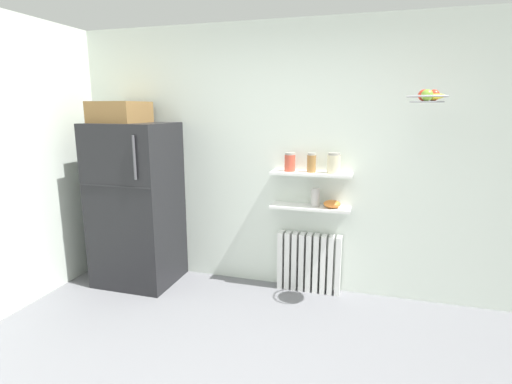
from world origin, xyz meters
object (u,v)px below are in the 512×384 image
Objects in this scene: storage_jar_2 at (334,163)px; shelf_bowl at (332,204)px; storage_jar_1 at (311,163)px; storage_jar_0 at (290,162)px; refrigerator at (136,200)px; vase at (315,197)px; radiator at (309,262)px; hanging_fruit_basket at (428,97)px.

storage_jar_2 reaches higher than shelf_bowl.
storage_jar_0 is at bearing -180.00° from storage_jar_1.
storage_jar_2 is (0.41, 0.00, 0.01)m from storage_jar_0.
refrigerator is 1.98m from shelf_bowl.
storage_jar_2 reaches higher than vase.
storage_jar_0 is (-0.21, -0.03, 1.00)m from radiator.
refrigerator is 10.57× the size of vase.
storage_jar_2 is at bearing -8.32° from radiator.
hanging_fruit_basket is at bearing -17.16° from storage_jar_0.
storage_jar_1 is at bearing -90.00° from radiator.
radiator is 2.05× the size of hanging_fruit_basket.
storage_jar_2 is at bearing 0.00° from storage_jar_0.
refrigerator reaches higher than storage_jar_0.
storage_jar_0 is at bearing 162.84° from hanging_fruit_basket.
refrigerator is at bearing -172.93° from vase.
vase is 0.17m from shelf_bowl.
refrigerator reaches higher than storage_jar_1.
hanging_fruit_basket is at bearing -25.97° from shelf_bowl.
storage_jar_1 is 0.43m from shelf_bowl.
storage_jar_1 is 0.33m from vase.
vase is at bearing -0.00° from storage_jar_1.
shelf_bowl is (0.20, -0.00, -0.38)m from storage_jar_1.
shelf_bowl is at bearing 0.00° from vase.
storage_jar_2 is at bearing 0.00° from vase.
refrigerator is 11.73× the size of shelf_bowl.
vase is at bearing 0.00° from storage_jar_0.
refrigerator reaches higher than shelf_bowl.
hanging_fruit_basket is (0.71, -0.35, 0.58)m from storage_jar_2.
shelf_bowl is (0.16, 0.00, -0.05)m from vase.
refrigerator reaches higher than radiator.
storage_jar_0 reaches higher than radiator.
storage_jar_1 is 0.60× the size of hanging_fruit_basket.
hanging_fruit_basket is at bearing -26.00° from storage_jar_2.
storage_jar_1 reaches higher than shelf_bowl.
shelf_bowl is (-0.00, -0.00, -0.38)m from storage_jar_2.
radiator is 3.91× the size of shelf_bowl.
radiator is at bearing 8.32° from storage_jar_0.
storage_jar_1 is (1.76, 0.22, 0.42)m from refrigerator.
refrigerator is at bearing -173.49° from shelf_bowl.
refrigerator is at bearing 177.41° from hanging_fruit_basket.
refrigerator is 1.82m from vase.
storage_jar_2 reaches higher than radiator.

